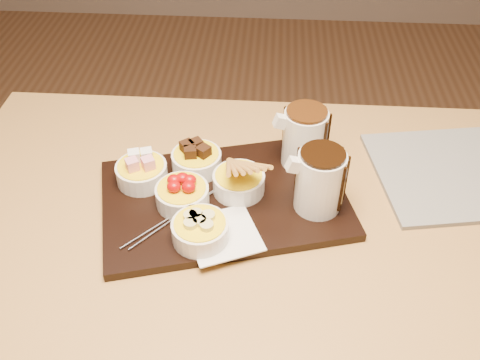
# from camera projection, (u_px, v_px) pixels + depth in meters

# --- Properties ---
(dining_table) EXTENTS (1.20, 0.80, 0.75)m
(dining_table) POSITION_uv_depth(u_px,v_px,m) (242.00, 253.00, 1.07)
(dining_table) COLOR #AD7F40
(dining_table) RESTS_ON ground
(serving_board) EXTENTS (0.52, 0.41, 0.02)m
(serving_board) POSITION_uv_depth(u_px,v_px,m) (224.00, 199.00, 1.03)
(serving_board) COLOR black
(serving_board) RESTS_ON dining_table
(napkin) EXTENTS (0.16, 0.16, 0.00)m
(napkin) POSITION_uv_depth(u_px,v_px,m) (223.00, 235.00, 0.94)
(napkin) COLOR white
(napkin) RESTS_ON serving_board
(bowl_marshmallows) EXTENTS (0.10, 0.10, 0.04)m
(bowl_marshmallows) POSITION_uv_depth(u_px,v_px,m) (142.00, 173.00, 1.04)
(bowl_marshmallows) COLOR silver
(bowl_marshmallows) RESTS_ON serving_board
(bowl_cake) EXTENTS (0.10, 0.10, 0.04)m
(bowl_cake) POSITION_uv_depth(u_px,v_px,m) (197.00, 161.00, 1.07)
(bowl_cake) COLOR silver
(bowl_cake) RESTS_ON serving_board
(bowl_strawberries) EXTENTS (0.10, 0.10, 0.04)m
(bowl_strawberries) POSITION_uv_depth(u_px,v_px,m) (182.00, 196.00, 0.99)
(bowl_strawberries) COLOR silver
(bowl_strawberries) RESTS_ON serving_board
(bowl_biscotti) EXTENTS (0.10, 0.10, 0.04)m
(bowl_biscotti) POSITION_uv_depth(u_px,v_px,m) (239.00, 183.00, 1.02)
(bowl_biscotti) COLOR silver
(bowl_biscotti) RESTS_ON serving_board
(bowl_bananas) EXTENTS (0.10, 0.10, 0.04)m
(bowl_bananas) POSITION_uv_depth(u_px,v_px,m) (200.00, 231.00, 0.93)
(bowl_bananas) COLOR silver
(bowl_bananas) RESTS_ON serving_board
(pitcher_dark_chocolate) EXTENTS (0.11, 0.11, 0.12)m
(pitcher_dark_chocolate) POSITION_uv_depth(u_px,v_px,m) (320.00, 182.00, 0.96)
(pitcher_dark_chocolate) COLOR silver
(pitcher_dark_chocolate) RESTS_ON serving_board
(pitcher_milk_chocolate) EXTENTS (0.11, 0.11, 0.12)m
(pitcher_milk_chocolate) POSITION_uv_depth(u_px,v_px,m) (304.00, 138.00, 1.06)
(pitcher_milk_chocolate) COLOR silver
(pitcher_milk_chocolate) RESTS_ON serving_board
(fondue_skewers) EXTENTS (0.21, 0.20, 0.01)m
(fondue_skewers) POSITION_uv_depth(u_px,v_px,m) (179.00, 212.00, 0.98)
(fondue_skewers) COLOR silver
(fondue_skewers) RESTS_ON serving_board
(newspaper) EXTENTS (0.40, 0.34, 0.01)m
(newspaper) POSITION_uv_depth(u_px,v_px,m) (463.00, 172.00, 1.09)
(newspaper) COLOR beige
(newspaper) RESTS_ON dining_table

